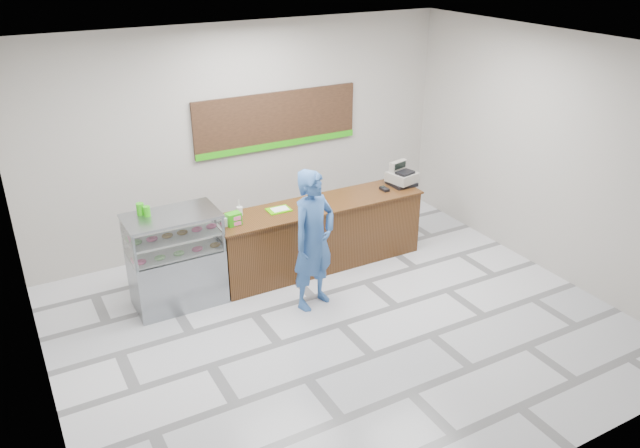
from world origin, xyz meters
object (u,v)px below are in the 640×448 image
display_case (176,259)px  cash_register (402,177)px  serving_tray (279,210)px  sales_counter (320,235)px  customer (314,240)px

display_case → cash_register: cash_register is taller
cash_register → serving_tray: 2.14m
sales_counter → cash_register: bearing=1.7°
cash_register → serving_tray: bearing=166.1°
sales_counter → display_case: (-2.22, -0.00, 0.16)m
cash_register → serving_tray: (-2.14, 0.02, -0.13)m
display_case → customer: customer is taller
cash_register → customer: (-2.11, -0.97, -0.19)m
sales_counter → customer: size_ratio=1.67×
customer → sales_counter: bearing=38.6°
display_case → serving_tray: bearing=2.5°
customer → serving_tray: bearing=73.9°
display_case → sales_counter: bearing=0.0°
serving_tray → customer: 0.99m
display_case → serving_tray: size_ratio=3.91×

